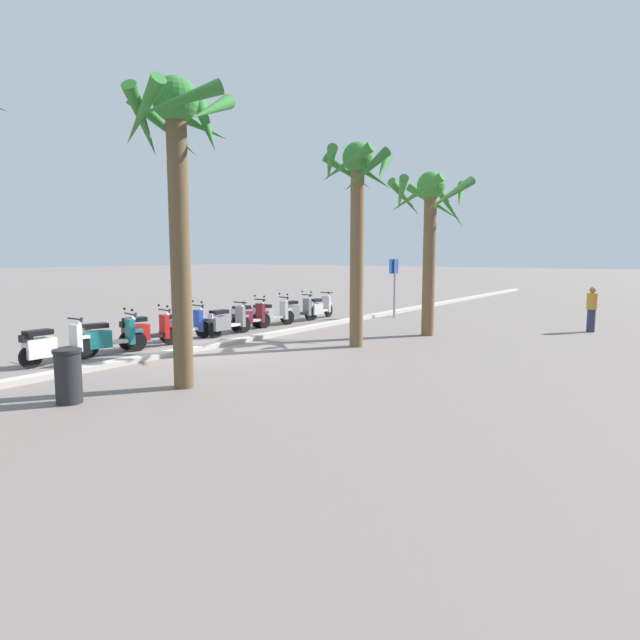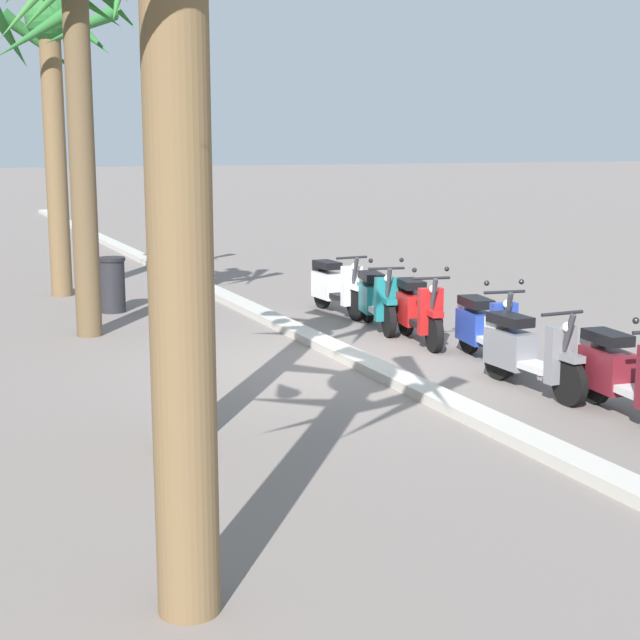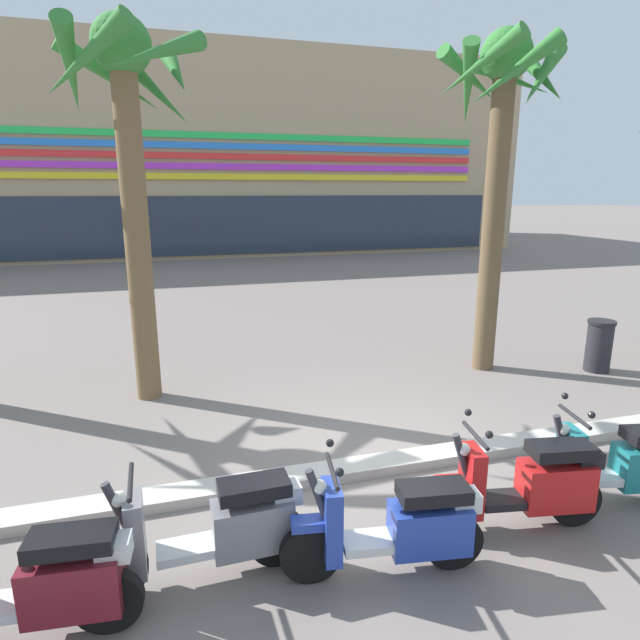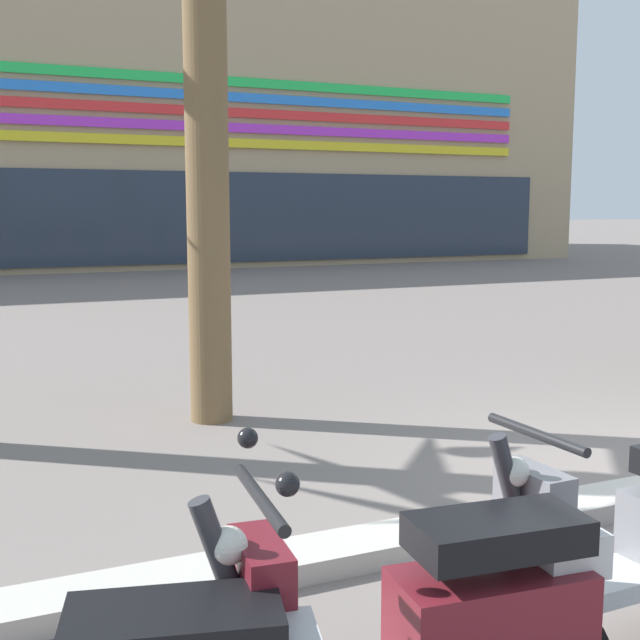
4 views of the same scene
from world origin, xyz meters
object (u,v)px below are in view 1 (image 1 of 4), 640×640
(scooter_teal_mid_rear, at_px, (107,337))
(palm_tree_far_corner, at_px, (178,160))
(scooter_red_second_in_line, at_px, (145,331))
(scooter_white_far_back, at_px, (51,345))
(scooter_grey_gap_after_mid, at_px, (226,322))
(palm_tree_by_mall_entrance, at_px, (357,196))
(palm_tree_mid_walkway, at_px, (430,214))
(pedestrian_by_palm_tree, at_px, (592,309))
(scooter_blue_tail_end, at_px, (182,326))
(scooter_silver_last_in_row, at_px, (319,308))
(scooter_grey_mid_front, at_px, (296,311))
(litter_bin, at_px, (68,376))
(crossing_sign, at_px, (394,281))
(scooter_maroon_lead_nearest, at_px, (248,317))
(scooter_silver_mid_centre, at_px, (270,314))

(scooter_teal_mid_rear, bearing_deg, palm_tree_far_corner, 75.13)
(scooter_red_second_in_line, distance_m, scooter_white_far_back, 2.69)
(scooter_grey_gap_after_mid, distance_m, palm_tree_by_mall_entrance, 5.81)
(palm_tree_mid_walkway, relative_size, pedestrian_by_palm_tree, 3.40)
(scooter_teal_mid_rear, bearing_deg, scooter_red_second_in_line, -176.93)
(scooter_red_second_in_line, xyz_separation_m, scooter_white_far_back, (2.68, 0.10, -0.01))
(palm_tree_by_mall_entrance, bearing_deg, palm_tree_far_corner, -2.62)
(scooter_grey_gap_after_mid, distance_m, scooter_red_second_in_line, 2.96)
(palm_tree_far_corner, relative_size, palm_tree_by_mall_entrance, 1.04)
(scooter_blue_tail_end, bearing_deg, scooter_red_second_in_line, 8.31)
(scooter_silver_last_in_row, distance_m, scooter_grey_mid_front, 1.49)
(scooter_silver_last_in_row, bearing_deg, scooter_grey_gap_after_mid, 2.71)
(scooter_blue_tail_end, xyz_separation_m, pedestrian_by_palm_tree, (-9.13, 9.73, 0.34))
(palm_tree_by_mall_entrance, bearing_deg, scooter_red_second_in_line, -52.07)
(palm_tree_mid_walkway, xyz_separation_m, litter_bin, (11.01, -1.77, -3.36))
(palm_tree_mid_walkway, bearing_deg, crossing_sign, -140.11)
(palm_tree_by_mall_entrance, distance_m, litter_bin, 8.72)
(scooter_grey_gap_after_mid, distance_m, litter_bin, 7.98)
(scooter_maroon_lead_nearest, distance_m, litter_bin, 9.31)
(palm_tree_mid_walkway, bearing_deg, scooter_silver_last_in_row, -106.87)
(scooter_white_far_back, xyz_separation_m, pedestrian_by_palm_tree, (-13.29, 9.41, 0.33))
(scooter_maroon_lead_nearest, relative_size, scooter_red_second_in_line, 0.98)
(scooter_grey_gap_after_mid, bearing_deg, palm_tree_by_mall_entrance, 98.25)
(scooter_maroon_lead_nearest, bearing_deg, scooter_grey_gap_after_mid, 12.72)
(palm_tree_mid_walkway, relative_size, palm_tree_far_corner, 0.89)
(scooter_grey_mid_front, distance_m, scooter_white_far_back, 9.60)
(scooter_grey_mid_front, bearing_deg, scooter_silver_mid_centre, -1.42)
(scooter_grey_mid_front, xyz_separation_m, scooter_silver_mid_centre, (1.46, -0.04, -0.01))
(scooter_silver_last_in_row, distance_m, scooter_grey_gap_after_mid, 5.45)
(scooter_grey_gap_after_mid, relative_size, litter_bin, 1.96)
(scooter_silver_last_in_row, distance_m, palm_tree_by_mall_entrance, 7.67)
(crossing_sign, xyz_separation_m, litter_bin, (14.86, 1.45, -1.02))
(scooter_grey_mid_front, height_order, scooter_blue_tail_end, same)
(palm_tree_far_corner, relative_size, litter_bin, 6.11)
(scooter_red_second_in_line, height_order, litter_bin, scooter_red_second_in_line)
(scooter_teal_mid_rear, relative_size, scooter_white_far_back, 0.97)
(scooter_silver_last_in_row, bearing_deg, scooter_teal_mid_rear, 0.89)
(crossing_sign, height_order, palm_tree_far_corner, palm_tree_far_corner)
(scooter_white_far_back, distance_m, palm_tree_mid_walkway, 11.32)
(scooter_grey_gap_after_mid, bearing_deg, pedestrian_by_palm_tree, 129.32)
(scooter_red_second_in_line, height_order, palm_tree_mid_walkway, palm_tree_mid_walkway)
(scooter_silver_mid_centre, relative_size, scooter_blue_tail_end, 1.03)
(scooter_white_far_back, height_order, palm_tree_by_mall_entrance, palm_tree_by_mall_entrance)
(palm_tree_far_corner, bearing_deg, pedestrian_by_palm_tree, 158.22)
(pedestrian_by_palm_tree, bearing_deg, litter_bin, -21.71)
(crossing_sign, relative_size, palm_tree_far_corner, 0.41)
(scooter_teal_mid_rear, bearing_deg, palm_tree_by_mall_entrance, 136.49)
(scooter_maroon_lead_nearest, distance_m, scooter_red_second_in_line, 4.28)
(crossing_sign, xyz_separation_m, palm_tree_far_corner, (12.94, 2.20, 2.82))
(crossing_sign, bearing_deg, pedestrian_by_palm_tree, 90.00)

